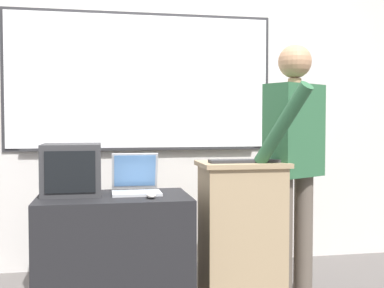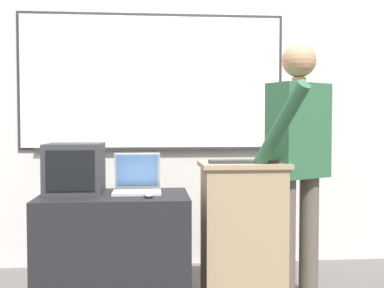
{
  "view_description": "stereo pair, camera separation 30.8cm",
  "coord_description": "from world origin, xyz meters",
  "px_view_note": "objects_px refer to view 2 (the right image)",
  "views": [
    {
      "loc": [
        -0.55,
        -2.65,
        1.19
      ],
      "look_at": [
        0.01,
        0.37,
        1.05
      ],
      "focal_mm": 45.0,
      "sensor_mm": 36.0,
      "label": 1
    },
    {
      "loc": [
        -0.25,
        -2.7,
        1.19
      ],
      "look_at": [
        0.01,
        0.37,
        1.05
      ],
      "focal_mm": 45.0,
      "sensor_mm": 36.0,
      "label": 2
    }
  ],
  "objects_px": {
    "laptop": "(137,181)",
    "side_desk": "(115,251)",
    "lectern_podium": "(243,233)",
    "person_presenter": "(299,153)",
    "wireless_keyboard": "(245,161)",
    "crt_monitor": "(75,168)",
    "computer_mouse_by_laptop": "(149,195)"
  },
  "relations": [
    {
      "from": "computer_mouse_by_laptop",
      "to": "laptop",
      "type": "bearing_deg",
      "value": 107.36
    },
    {
      "from": "computer_mouse_by_laptop",
      "to": "crt_monitor",
      "type": "distance_m",
      "value": 0.56
    },
    {
      "from": "side_desk",
      "to": "wireless_keyboard",
      "type": "relative_size",
      "value": 2.06
    },
    {
      "from": "lectern_podium",
      "to": "crt_monitor",
      "type": "bearing_deg",
      "value": 174.65
    },
    {
      "from": "wireless_keyboard",
      "to": "computer_mouse_by_laptop",
      "type": "distance_m",
      "value": 0.65
    },
    {
      "from": "side_desk",
      "to": "wireless_keyboard",
      "type": "height_order",
      "value": "wireless_keyboard"
    },
    {
      "from": "side_desk",
      "to": "computer_mouse_by_laptop",
      "type": "height_order",
      "value": "computer_mouse_by_laptop"
    },
    {
      "from": "lectern_podium",
      "to": "laptop",
      "type": "distance_m",
      "value": 0.77
    },
    {
      "from": "person_presenter",
      "to": "computer_mouse_by_laptop",
      "type": "height_order",
      "value": "person_presenter"
    },
    {
      "from": "side_desk",
      "to": "computer_mouse_by_laptop",
      "type": "distance_m",
      "value": 0.46
    },
    {
      "from": "lectern_podium",
      "to": "side_desk",
      "type": "height_order",
      "value": "lectern_podium"
    },
    {
      "from": "laptop",
      "to": "side_desk",
      "type": "bearing_deg",
      "value": -144.77
    },
    {
      "from": "side_desk",
      "to": "person_presenter",
      "type": "xyz_separation_m",
      "value": [
        1.21,
        0.02,
        0.63
      ]
    },
    {
      "from": "lectern_podium",
      "to": "side_desk",
      "type": "distance_m",
      "value": 0.84
    },
    {
      "from": "lectern_podium",
      "to": "person_presenter",
      "type": "height_order",
      "value": "person_presenter"
    },
    {
      "from": "lectern_podium",
      "to": "side_desk",
      "type": "relative_size",
      "value": 0.99
    },
    {
      "from": "person_presenter",
      "to": "lectern_podium",
      "type": "bearing_deg",
      "value": 155.64
    },
    {
      "from": "person_presenter",
      "to": "wireless_keyboard",
      "type": "xyz_separation_m",
      "value": [
        -0.38,
        -0.08,
        -0.05
      ]
    },
    {
      "from": "crt_monitor",
      "to": "lectern_podium",
      "type": "bearing_deg",
      "value": -5.35
    },
    {
      "from": "laptop",
      "to": "wireless_keyboard",
      "type": "relative_size",
      "value": 0.68
    },
    {
      "from": "person_presenter",
      "to": "laptop",
      "type": "relative_size",
      "value": 5.53
    },
    {
      "from": "side_desk",
      "to": "crt_monitor",
      "type": "height_order",
      "value": "crt_monitor"
    },
    {
      "from": "lectern_podium",
      "to": "laptop",
      "type": "xyz_separation_m",
      "value": [
        -0.69,
        0.11,
        0.33
      ]
    },
    {
      "from": "lectern_podium",
      "to": "wireless_keyboard",
      "type": "bearing_deg",
      "value": -88.17
    },
    {
      "from": "laptop",
      "to": "computer_mouse_by_laptop",
      "type": "relative_size",
      "value": 3.1
    },
    {
      "from": "laptop",
      "to": "crt_monitor",
      "type": "height_order",
      "value": "crt_monitor"
    },
    {
      "from": "crt_monitor",
      "to": "wireless_keyboard",
      "type": "bearing_deg",
      "value": -8.01
    },
    {
      "from": "laptop",
      "to": "crt_monitor",
      "type": "xyz_separation_m",
      "value": [
        -0.4,
        -0.0,
        0.09
      ]
    },
    {
      "from": "wireless_keyboard",
      "to": "computer_mouse_by_laptop",
      "type": "relative_size",
      "value": 4.57
    },
    {
      "from": "person_presenter",
      "to": "laptop",
      "type": "distance_m",
      "value": 1.08
    },
    {
      "from": "side_desk",
      "to": "wireless_keyboard",
      "type": "xyz_separation_m",
      "value": [
        0.83,
        -0.06,
        0.58
      ]
    },
    {
      "from": "person_presenter",
      "to": "side_desk",
      "type": "bearing_deg",
      "value": 152.43
    }
  ]
}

